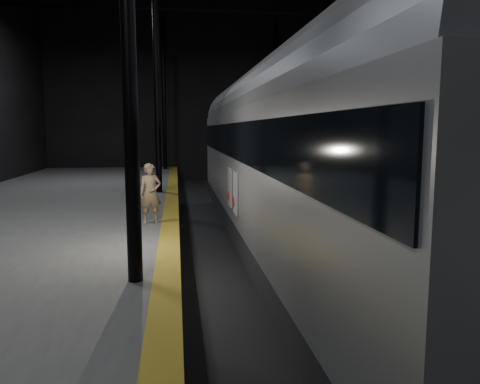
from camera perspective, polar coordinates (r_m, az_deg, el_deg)
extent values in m
plane|color=black|center=(13.11, 6.05, -8.67)|extent=(44.00, 44.00, 0.00)
cube|color=#4C4C4A|center=(13.39, -27.15, -6.93)|extent=(9.00, 43.80, 1.00)
cube|color=olive|center=(12.51, -8.55, -4.76)|extent=(0.50, 43.80, 0.01)
cube|color=#3F3328|center=(12.92, 2.93, -8.10)|extent=(0.08, 43.00, 0.14)
cube|color=#3F3328|center=(13.25, 9.11, -7.79)|extent=(0.08, 43.00, 0.14)
cube|color=black|center=(13.10, 6.05, -8.42)|extent=(2.40, 42.00, 0.12)
cylinder|color=black|center=(20.37, -10.14, 14.07)|extent=(0.26, 0.26, 10.00)
cylinder|color=black|center=(21.47, 11.21, 13.71)|extent=(0.26, 0.26, 10.00)
cylinder|color=black|center=(32.31, -9.26, 11.66)|extent=(0.26, 0.26, 10.00)
cylinder|color=black|center=(33.02, 4.32, 11.64)|extent=(0.26, 0.26, 10.00)
cube|color=black|center=(27.14, -1.18, 21.10)|extent=(23.60, 0.15, 0.18)
cube|color=#9FA2A7|center=(13.38, 5.43, 3.20)|extent=(3.01, 20.76, 3.11)
cube|color=black|center=(13.66, 5.32, -4.98)|extent=(2.75, 20.35, 0.88)
cube|color=black|center=(13.34, 5.47, 6.32)|extent=(3.07, 20.45, 0.93)
cylinder|color=slate|center=(13.35, 5.51, 9.88)|extent=(2.95, 20.55, 2.95)
cube|color=black|center=(7.30, 19.12, -20.22)|extent=(1.87, 2.28, 0.36)
cube|color=black|center=(20.75, 0.78, -1.69)|extent=(1.87, 2.28, 0.36)
cube|color=silver|center=(12.15, -0.56, -0.16)|extent=(0.04, 0.78, 1.09)
cube|color=silver|center=(13.38, -1.23, 0.56)|extent=(0.04, 0.78, 1.09)
cylinder|color=#A51414|center=(12.37, -0.76, -1.23)|extent=(0.03, 0.27, 0.27)
cylinder|color=#A51414|center=(13.60, -1.40, -0.43)|extent=(0.03, 0.27, 0.27)
imported|color=#9D7F60|center=(13.58, -10.88, -0.17)|extent=(0.69, 0.52, 1.72)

